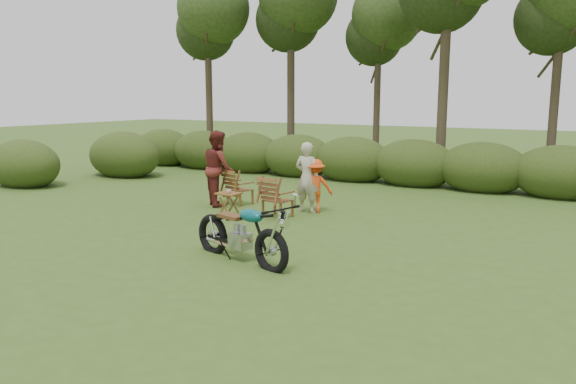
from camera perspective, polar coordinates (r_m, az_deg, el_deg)
The scene contains 10 objects.
ground at distance 9.38m, azimuth -4.77°, elevation -6.83°, with size 80.00×80.00×0.00m, color #354F1A.
tree_line at distance 17.73m, azimuth 15.41°, elevation 13.14°, with size 22.52×11.62×8.14m.
motorcycle at distance 9.33m, azimuth -4.83°, elevation -6.92°, with size 2.09×0.79×1.19m, color #0B8D95, non-canonical shape.
lawn_chair_right at distance 12.49m, azimuth -1.05°, elevation -2.57°, with size 0.63×0.63×0.92m, color brown, non-canonical shape.
lawn_chair_left at distance 14.00m, azimuth -4.89°, elevation -1.25°, with size 0.61×0.61×0.88m, color brown, non-canonical shape.
side_table at distance 12.57m, azimuth -6.03°, elevation -1.29°, with size 0.52×0.44×0.54m, color brown, non-canonical shape.
cup at distance 12.47m, azimuth -6.02°, elevation 0.08°, with size 0.11×0.11×0.09m, color beige.
adult_a at distance 13.02m, azimuth 1.93°, elevation -2.06°, with size 0.60×0.39×1.63m, color #BAB299.
adult_b at distance 13.97m, azimuth -7.01°, elevation -1.31°, with size 0.89×0.70×1.84m, color maroon.
child at distance 13.03m, azimuth 2.76°, elevation -2.06°, with size 0.80×0.46×1.23m, color #EA4C16.
Camera 1 is at (5.20, -7.33, 2.69)m, focal length 35.00 mm.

